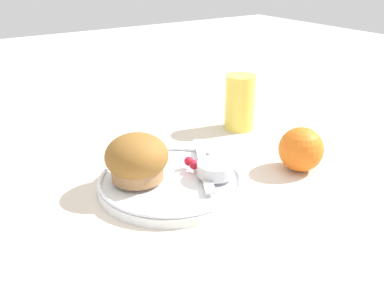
{
  "coord_description": "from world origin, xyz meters",
  "views": [
    {
      "loc": [
        0.49,
        -0.31,
        0.33
      ],
      "look_at": [
        -0.03,
        0.04,
        0.06
      ],
      "focal_mm": 40.0,
      "sensor_mm": 36.0,
      "label": 1
    }
  ],
  "objects_px": {
    "orange_fruit": "(301,149)",
    "juice_glass": "(240,102)",
    "butter_knife": "(203,163)",
    "muffin": "(137,159)"
  },
  "relations": [
    {
      "from": "muffin",
      "to": "orange_fruit",
      "type": "xyz_separation_m",
      "value": [
        0.09,
        0.26,
        -0.01
      ]
    },
    {
      "from": "butter_knife",
      "to": "orange_fruit",
      "type": "relative_size",
      "value": 2.33
    },
    {
      "from": "juice_glass",
      "to": "butter_knife",
      "type": "bearing_deg",
      "value": -54.32
    },
    {
      "from": "orange_fruit",
      "to": "juice_glass",
      "type": "relative_size",
      "value": 0.66
    },
    {
      "from": "muffin",
      "to": "orange_fruit",
      "type": "relative_size",
      "value": 1.29
    },
    {
      "from": "butter_knife",
      "to": "juice_glass",
      "type": "bearing_deg",
      "value": 154.51
    },
    {
      "from": "juice_glass",
      "to": "muffin",
      "type": "bearing_deg",
      "value": -68.98
    },
    {
      "from": "butter_knife",
      "to": "juice_glass",
      "type": "distance_m",
      "value": 0.23
    },
    {
      "from": "muffin",
      "to": "juice_glass",
      "type": "bearing_deg",
      "value": 111.02
    },
    {
      "from": "butter_knife",
      "to": "juice_glass",
      "type": "height_order",
      "value": "juice_glass"
    }
  ]
}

